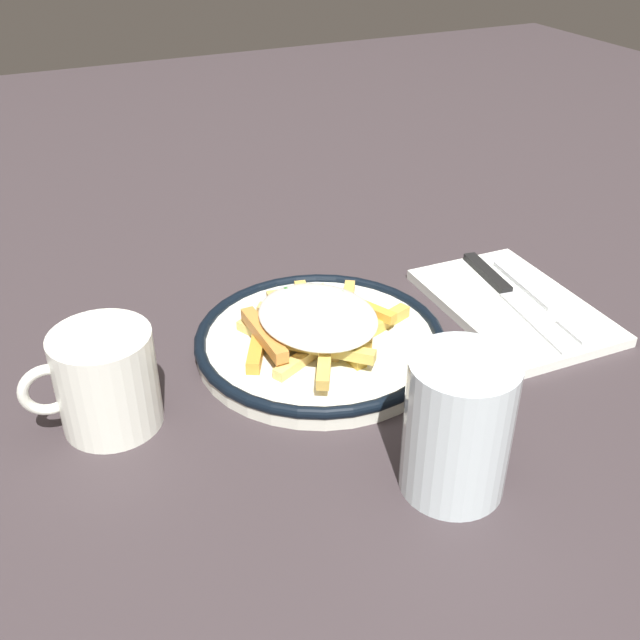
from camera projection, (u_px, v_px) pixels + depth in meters
The scene contains 8 objects.
ground_plane at pixel (320, 351), 0.74m from camera, with size 2.60×2.60×0.00m, color #382F32.
plate at pixel (320, 341), 0.73m from camera, with size 0.25×0.25×0.02m.
fries_heap at pixel (317, 321), 0.71m from camera, with size 0.19×0.19×0.04m.
napkin at pixel (513, 306), 0.80m from camera, with size 0.14×0.22×0.01m, color white.
fork at pixel (541, 300), 0.80m from camera, with size 0.03×0.18×0.01m.
knife at pixel (505, 291), 0.81m from camera, with size 0.04×0.21×0.01m.
water_glass at pixel (458, 426), 0.55m from camera, with size 0.08×0.08×0.12m, color silver.
coffee_mug at pixel (105, 380), 0.62m from camera, with size 0.11×0.09×0.09m.
Camera 1 is at (0.25, 0.55, 0.42)m, focal length 41.57 mm.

